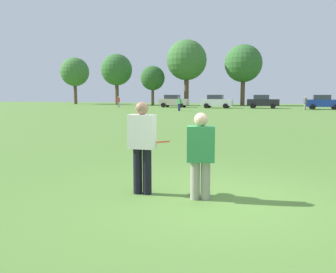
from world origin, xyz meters
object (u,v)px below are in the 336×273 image
player_thrower (142,143)px  parked_car_mid_left (217,101)px  parked_car_near_left (173,101)px  bystander_field_marshal (179,103)px  parked_car_mid_right (323,102)px  frisbee (163,142)px  parked_car_center (263,101)px  bystander_sideline_watcher (305,102)px  bystander_far_jogger (118,101)px  player_defender (201,152)px

player_thrower → parked_car_mid_left: size_ratio=0.40×
parked_car_near_left → bystander_field_marshal: bearing=-68.7°
parked_car_mid_right → parked_car_near_left: bearing=176.8°
frisbee → parked_car_center: bearing=91.8°
player_thrower → bystander_field_marshal: bearing=106.1°
bystander_sideline_watcher → bystander_far_jogger: size_ratio=1.00×
player_defender → bystander_field_marshal: size_ratio=0.97×
player_thrower → parked_car_mid_left: parked_car_mid_left is taller
parked_car_mid_right → bystander_sideline_watcher: (-2.19, -2.59, -0.02)m
parked_car_mid_left → player_thrower: bearing=-80.5°
parked_car_center → bystander_far_jogger: (-19.91, -3.65, -0.02)m
player_defender → bystander_far_jogger: size_ratio=0.95×
player_thrower → bystander_far_jogger: bearing=117.5°
frisbee → bystander_far_jogger: 45.24m
frisbee → bystander_field_marshal: (-9.74, 32.44, -0.07)m
parked_car_mid_right → bystander_far_jogger: (-27.32, -2.35, -0.02)m
player_defender → parked_car_near_left: size_ratio=0.36×
frisbee → parked_car_mid_right: parked_car_mid_right is taller
parked_car_near_left → parked_car_mid_right: same height
frisbee → bystander_field_marshal: 33.87m
parked_car_near_left → bystander_sideline_watcher: 18.29m
parked_car_mid_right → bystander_sideline_watcher: parked_car_mid_right is taller
parked_car_mid_right → bystander_far_jogger: 27.42m
parked_car_mid_left → bystander_sideline_watcher: size_ratio=2.65×
player_defender → frisbee: size_ratio=5.48×
bystander_sideline_watcher → player_defender: bearing=-94.5°
parked_car_mid_left → bystander_far_jogger: (-13.82, -2.46, -0.02)m
player_thrower → parked_car_mid_left: 43.21m
parked_car_center → bystander_far_jogger: bearing=-169.6°
player_thrower → parked_car_mid_right: (6.39, 42.51, -0.03)m
bystander_sideline_watcher → parked_car_center: bearing=143.3°
player_thrower → bystander_sideline_watcher: bearing=84.0°
player_thrower → player_defender: bearing=0.5°
parked_car_near_left → bystander_field_marshal: size_ratio=2.72×
player_thrower → bystander_sideline_watcher: 40.14m
parked_car_center → bystander_field_marshal: size_ratio=2.72×
bystander_sideline_watcher → bystander_field_marshal: 15.44m
player_defender → parked_car_mid_left: parked_car_mid_left is taller
player_thrower → bystander_field_marshal: 34.00m
player_defender → frisbee: bearing=164.3°
player_defender → bystander_sideline_watcher: bearing=85.5°
frisbee → bystander_sideline_watcher: 39.89m
player_thrower → player_defender: 1.09m
frisbee → bystander_field_marshal: size_ratio=0.18×
player_thrower → bystander_sideline_watcher: size_ratio=1.05×
bystander_field_marshal → player_defender: bearing=-72.1°
parked_car_mid_right → parked_car_center: bearing=170.0°
player_defender → parked_car_mid_left: (-8.20, 42.61, 0.09)m
parked_car_center → frisbee: bearing=-88.2°
parked_car_mid_left → bystander_field_marshal: 10.23m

